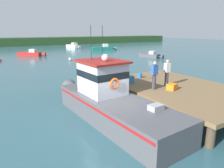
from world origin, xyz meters
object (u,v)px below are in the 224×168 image
at_px(mooring_buoy_outer, 70,59).
at_px(moored_boat_outer_mooring, 74,46).
at_px(deckhand_by_the_boat, 167,72).
at_px(deckhand_further_back, 154,75).
at_px(mooring_buoy_inshore, 0,60).
at_px(crate_single_by_cleat, 129,80).
at_px(bait_bucket, 140,75).
at_px(moored_boat_near_channel, 104,48).
at_px(mooring_buoy_channel_marker, 82,79).
at_px(crate_stack_near_edge, 172,87).
at_px(moored_boat_off_the_point, 31,54).
at_px(main_fishing_boat, 109,100).
at_px(moored_boat_far_right, 151,55).

bearing_deg(mooring_buoy_outer, moored_boat_outer_mooring, 68.26).
xyz_separation_m(deckhand_by_the_boat, mooring_buoy_outer, (1.51, 21.86, -1.83)).
relative_size(deckhand_further_back, mooring_buoy_inshore, 3.91).
xyz_separation_m(crate_single_by_cleat, bait_bucket, (1.57, 0.84, -0.06)).
bearing_deg(moored_boat_near_channel, mooring_buoy_channel_marker, -122.08).
distance_m(crate_stack_near_edge, moored_boat_outer_mooring, 45.92).
bearing_deg(bait_bucket, deckhand_by_the_boat, -89.92).
bearing_deg(mooring_buoy_outer, deckhand_by_the_boat, -93.94).
height_order(moored_boat_off_the_point, mooring_buoy_inshore, moored_boat_off_the_point).
xyz_separation_m(deckhand_by_the_boat, mooring_buoy_inshore, (-7.94, 26.01, -1.85)).
xyz_separation_m(main_fishing_boat, mooring_buoy_channel_marker, (1.89, 8.15, -0.79)).
bearing_deg(crate_stack_near_edge, main_fishing_boat, 168.26).
bearing_deg(mooring_buoy_inshore, deckhand_by_the_boat, -73.03).
xyz_separation_m(main_fishing_boat, mooring_buoy_inshore, (-3.87, 26.00, -0.80)).
bearing_deg(mooring_buoy_channel_marker, deckhand_by_the_boat, -75.02).
xyz_separation_m(deckhand_further_back, mooring_buoy_inshore, (-6.78, 26.18, -1.85)).
bearing_deg(moored_boat_off_the_point, crate_single_by_cleat, -87.78).
xyz_separation_m(moored_boat_off_the_point, mooring_buoy_inshore, (-5.24, -4.74, -0.23)).
bearing_deg(main_fishing_boat, moored_boat_off_the_point, 87.43).
xyz_separation_m(crate_single_by_cleat, mooring_buoy_inshore, (-6.37, 24.24, -1.22)).
xyz_separation_m(deckhand_further_back, moored_boat_near_channel, (15.11, 34.06, -1.53)).
distance_m(moored_boat_far_right, mooring_buoy_channel_marker, 19.50).
distance_m(main_fishing_boat, mooring_buoy_channel_marker, 8.41).
bearing_deg(deckhand_further_back, crate_stack_near_edge, -35.61).
relative_size(mooring_buoy_inshore, mooring_buoy_channel_marker, 0.94).
bearing_deg(mooring_buoy_channel_marker, moored_boat_near_channel, 57.92).
distance_m(crate_single_by_cleat, mooring_buoy_outer, 20.36).
relative_size(mooring_buoy_outer, mooring_buoy_channel_marker, 1.04).
height_order(moored_boat_outer_mooring, mooring_buoy_inshore, moored_boat_outer_mooring).
relative_size(bait_bucket, moored_boat_off_the_point, 0.07).
xyz_separation_m(crate_single_by_cleat, moored_boat_near_channel, (15.51, 32.12, -0.91)).
height_order(deckhand_by_the_boat, moored_boat_near_channel, deckhand_by_the_boat).
xyz_separation_m(crate_stack_near_edge, moored_boat_far_right, (14.94, 18.82, -0.97)).
distance_m(moored_boat_far_right, mooring_buoy_outer, 13.66).
relative_size(moored_boat_off_the_point, mooring_buoy_inshore, 11.22).
bearing_deg(deckhand_further_back, mooring_buoy_outer, 83.09).
relative_size(deckhand_further_back, mooring_buoy_outer, 3.55).
distance_m(bait_bucket, moored_boat_near_channel, 34.26).
distance_m(main_fishing_boat, deckhand_by_the_boat, 4.21).
relative_size(main_fishing_boat, moored_boat_far_right, 2.13).
xyz_separation_m(main_fishing_boat, crate_stack_near_edge, (3.76, -0.78, 0.36)).
bearing_deg(crate_single_by_cleat, mooring_buoy_channel_marker, 95.50).
distance_m(bait_bucket, mooring_buoy_inshore, 24.73).
relative_size(crate_single_by_cleat, moored_boat_outer_mooring, 0.10).
distance_m(deckhand_further_back, moored_boat_near_channel, 37.29).
relative_size(moored_boat_far_right, mooring_buoy_channel_marker, 10.51).
bearing_deg(moored_boat_outer_mooring, crate_single_by_cleat, -105.73).
bearing_deg(deckhand_by_the_boat, moored_boat_outer_mooring, 76.81).
relative_size(deckhand_by_the_boat, moored_boat_far_right, 0.35).
height_order(moored_boat_far_right, mooring_buoy_channel_marker, moored_boat_far_right).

